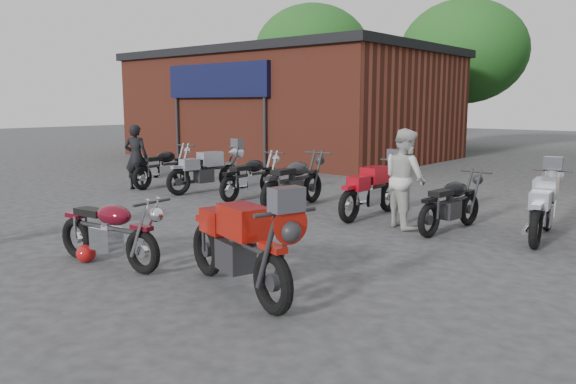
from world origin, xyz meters
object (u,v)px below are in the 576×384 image
Objects in this scene: vintage_motorcycle at (109,227)px; person_light at (405,178)px; person_dark at (136,157)px; row_bike_1 at (206,168)px; row_bike_2 at (251,174)px; row_bike_6 at (544,204)px; row_bike_0 at (163,164)px; row_bike_5 at (452,200)px; row_bike_3 at (294,179)px; row_bike_4 at (371,187)px; sportbike at (238,241)px; helmet at (86,253)px.

person_light is at bearing 62.33° from vintage_motorcycle.
person_dark reaches higher than row_bike_1.
row_bike_6 is at bearing -92.58° from row_bike_2.
person_light is 2.27m from row_bike_6.
row_bike_0 is 1.08× the size of row_bike_5.
row_bike_5 is (6.49, -0.20, -0.06)m from row_bike_1.
person_light is 4.28m from row_bike_2.
row_bike_3 is at bearing 95.62° from row_bike_5.
row_bike_1 is 1.02× the size of row_bike_6.
person_light is 0.87× the size of row_bike_4.
sportbike is 5.42m from row_bike_6.
row_bike_3 is (-0.41, 5.08, 0.49)m from helmet.
row_bike_0 reaches higher than vintage_motorcycle.
vintage_motorcycle is at bearing 99.06° from person_light.
person_light is at bearing 98.06° from row_bike_6.
row_bike_5 is 1.44m from row_bike_6.
person_dark is 0.82m from row_bike_0.
row_bike_2 is at bearing 108.14° from vintage_motorcycle.
person_dark reaches higher than row_bike_2.
row_bike_4 is (1.77, 0.20, -0.03)m from row_bike_3.
sportbike is at bearing -141.42° from row_bike_2.
vintage_motorcycle is 0.97× the size of row_bike_2.
person_dark reaches higher than row_bike_3.
vintage_motorcycle reaches higher than row_bike_5.
row_bike_3 is at bearing -85.46° from row_bike_1.
row_bike_5 is (1.72, -0.17, -0.04)m from row_bike_4.
row_bike_0 is 1.00× the size of row_bike_6.
row_bike_2 is 0.96× the size of row_bike_6.
helmet is 0.13× the size of row_bike_6.
vintage_motorcycle is at bearing -175.70° from row_bike_3.
helmet is at bearing 95.16° from person_light.
person_dark reaches higher than vintage_motorcycle.
sportbike is 1.32× the size of person_dark.
helmet is at bearing 132.32° from row_bike_6.
helmet is 5.97m from row_bike_5.
helmet is 0.13× the size of row_bike_4.
row_bike_0 is at bearing -126.81° from person_dark.
row_bike_0 reaches higher than row_bike_5.
row_bike_0 is 1.00× the size of row_bike_4.
row_bike_0 is 4.63m from row_bike_3.
row_bike_1 is at bearing 89.00° from row_bike_4.
row_bike_1 is (1.63, 0.06, 0.01)m from row_bike_0.
sportbike is 5.54m from row_bike_3.
row_bike_2 is 0.91× the size of row_bike_3.
row_bike_0 is 3.11m from row_bike_2.
row_bike_4 is at bearing 121.23° from sportbike.
vintage_motorcycle is 5.65m from row_bike_5.
sportbike is at bearing -120.47° from row_bike_1.
sportbike is at bearing -131.44° from row_bike_0.
row_bike_5 is (3.49, 0.02, -0.07)m from row_bike_3.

